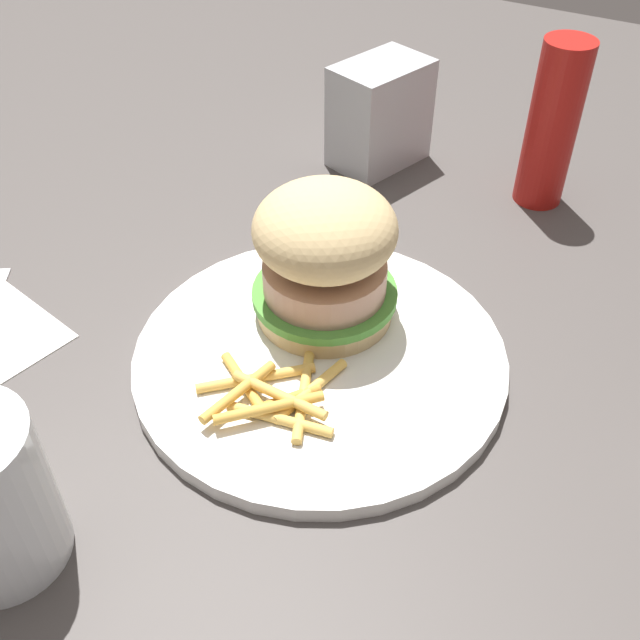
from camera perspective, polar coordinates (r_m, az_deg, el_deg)
ground_plane at (r=0.54m, az=-3.14°, el=-3.60°), size 1.60×1.60×0.00m
plate at (r=0.54m, az=0.00°, el=-2.85°), size 0.27×0.27×0.01m
sandwich at (r=0.53m, az=0.37°, el=4.95°), size 0.11×0.11×0.11m
fries_pile at (r=0.50m, az=-3.56°, el=-5.67°), size 0.10×0.10×0.01m
napkin_dispenser at (r=0.75m, az=4.55°, el=15.30°), size 0.10×0.09×0.10m
ketchup_bottle at (r=0.71m, az=17.23°, el=13.95°), size 0.04×0.04×0.15m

